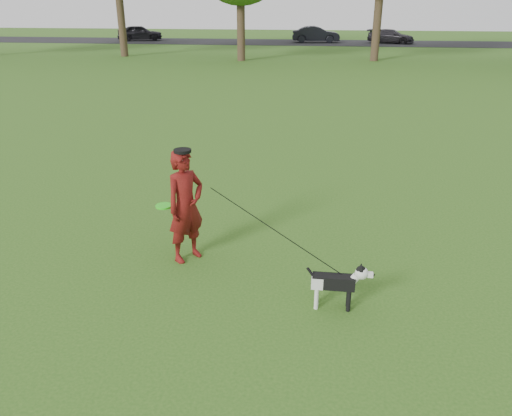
# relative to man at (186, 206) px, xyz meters

# --- Properties ---
(ground) EXTENTS (120.00, 120.00, 0.00)m
(ground) POSITION_rel_man_xyz_m (0.69, -0.55, -0.80)
(ground) COLOR #285116
(ground) RESTS_ON ground
(road) EXTENTS (120.00, 7.00, 0.02)m
(road) POSITION_rel_man_xyz_m (0.69, 39.45, -0.79)
(road) COLOR black
(road) RESTS_ON ground
(man) EXTENTS (0.66, 0.69, 1.60)m
(man) POSITION_rel_man_xyz_m (0.00, 0.00, 0.00)
(man) COLOR #500E0B
(man) RESTS_ON ground
(dog) EXTENTS (0.79, 0.16, 0.60)m
(dog) POSITION_rel_man_xyz_m (2.09, -0.98, -0.43)
(dog) COLOR black
(dog) RESTS_ON ground
(car_left) EXTENTS (4.23, 2.77, 1.34)m
(car_left) POSITION_rel_man_xyz_m (-14.92, 39.45, -0.11)
(car_left) COLOR black
(car_left) RESTS_ON road
(car_mid) EXTENTS (4.13, 1.71, 1.33)m
(car_mid) POSITION_rel_man_xyz_m (0.83, 39.45, -0.11)
(car_mid) COLOR black
(car_mid) RESTS_ON road
(car_right) EXTENTS (4.18, 2.76, 1.13)m
(car_right) POSITION_rel_man_xyz_m (7.13, 39.45, -0.22)
(car_right) COLOR #252228
(car_right) RESTS_ON road
(man_held_items) EXTENTS (2.61, 1.10, 1.20)m
(man_held_items) POSITION_rel_man_xyz_m (1.28, -0.52, -0.04)
(man_held_items) COLOR #2CDA1B
(man_held_items) RESTS_ON ground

